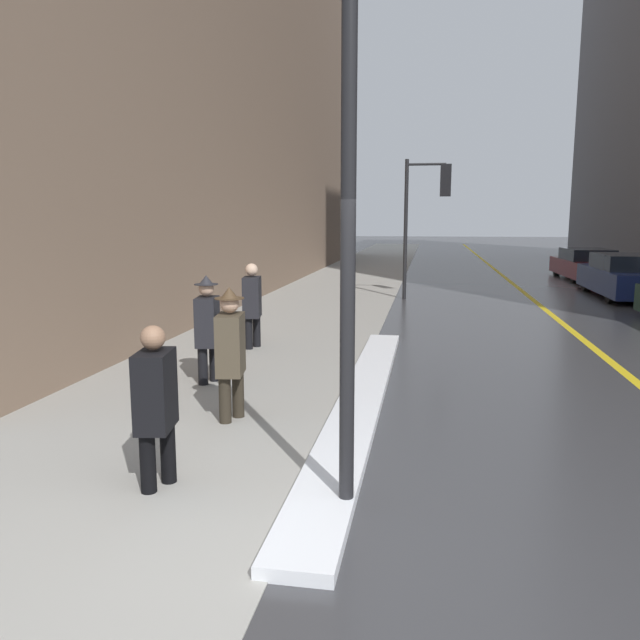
% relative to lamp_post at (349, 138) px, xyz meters
% --- Properties ---
extents(ground_plane, '(160.00, 160.00, 0.00)m').
position_rel_lamp_post_xyz_m(ground_plane, '(-0.37, -0.88, -2.95)').
color(ground_plane, '#38383A').
extents(sidewalk_slab, '(4.00, 80.00, 0.01)m').
position_rel_lamp_post_xyz_m(sidewalk_slab, '(-2.37, 14.12, -2.94)').
color(sidewalk_slab, '#9E9B93').
rests_on(sidewalk_slab, ground).
extents(road_centre_stripe, '(0.16, 80.00, 0.00)m').
position_rel_lamp_post_xyz_m(road_centre_stripe, '(3.63, 14.12, -2.95)').
color(road_centre_stripe, gold).
rests_on(road_centre_stripe, ground).
extents(snow_bank_curb, '(0.55, 8.37, 0.11)m').
position_rel_lamp_post_xyz_m(snow_bank_curb, '(-0.20, 3.05, -2.90)').
color(snow_bank_curb, white).
rests_on(snow_bank_curb, ground).
extents(lamp_post, '(0.28, 0.28, 4.93)m').
position_rel_lamp_post_xyz_m(lamp_post, '(0.00, 0.00, 0.00)').
color(lamp_post, black).
rests_on(lamp_post, ground).
extents(traffic_light_near, '(1.31, 0.32, 4.02)m').
position_rel_lamp_post_xyz_m(traffic_light_near, '(0.57, 13.71, -0.04)').
color(traffic_light_near, black).
rests_on(traffic_light_near, ground).
extents(pedestrian_with_shoulder_bag, '(0.35, 0.70, 1.46)m').
position_rel_lamp_post_xyz_m(pedestrian_with_shoulder_bag, '(-1.68, 0.13, -2.14)').
color(pedestrian_with_shoulder_bag, black).
rests_on(pedestrian_with_shoulder_bag, ground).
extents(pedestrian_nearside, '(0.36, 0.53, 1.59)m').
position_rel_lamp_post_xyz_m(pedestrian_nearside, '(-1.63, 2.02, -2.08)').
color(pedestrian_nearside, '#2A241B').
rests_on(pedestrian_nearside, ground).
extents(pedestrian_in_glasses, '(0.35, 0.52, 1.57)m').
position_rel_lamp_post_xyz_m(pedestrian_in_glasses, '(-2.47, 3.57, -2.09)').
color(pedestrian_in_glasses, black).
rests_on(pedestrian_in_glasses, ground).
extents(pedestrian_trailing, '(0.37, 0.54, 1.56)m').
position_rel_lamp_post_xyz_m(pedestrian_trailing, '(-2.53, 6.06, -2.09)').
color(pedestrian_trailing, black).
rests_on(pedestrian_trailing, ground).
extents(parked_car_navy, '(1.77, 4.74, 1.30)m').
position_rel_lamp_post_xyz_m(parked_car_navy, '(6.42, 15.21, -2.32)').
color(parked_car_navy, navy).
rests_on(parked_car_navy, ground).
extents(parked_car_maroon, '(1.82, 4.87, 1.20)m').
position_rel_lamp_post_xyz_m(parked_car_maroon, '(6.62, 20.99, -2.38)').
color(parked_car_maroon, '#600F14').
rests_on(parked_car_maroon, ground).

